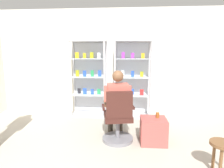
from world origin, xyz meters
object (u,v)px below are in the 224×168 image
at_px(wooden_stool, 222,149).
at_px(tea_glass, 158,115).
at_px(seated_shopkeeper, 117,101).
at_px(storage_crate, 153,131).
at_px(office_chair, 118,121).
at_px(display_cabinet_right, 132,78).
at_px(display_cabinet_left, 89,78).

bearing_deg(wooden_stool, tea_glass, 128.85).
xyz_separation_m(seated_shopkeeper, storage_crate, (0.65, -0.15, -0.49)).
xyz_separation_m(office_chair, wooden_stool, (1.39, -0.80, -0.04)).
height_order(display_cabinet_right, office_chair, display_cabinet_right).
relative_size(display_cabinet_right, office_chair, 1.98).
xyz_separation_m(display_cabinet_right, wooden_stool, (1.11, -2.30, -0.61)).
distance_m(storage_crate, tea_glass, 0.29).
bearing_deg(storage_crate, wooden_stool, -46.67).
height_order(display_cabinet_left, display_cabinet_right, same).
xyz_separation_m(storage_crate, wooden_stool, (0.77, -0.82, 0.13)).
bearing_deg(tea_glass, seated_shopkeeper, 172.20).
bearing_deg(office_chair, tea_glass, 5.04).
bearing_deg(seated_shopkeeper, tea_glass, -7.80).
height_order(seated_shopkeeper, tea_glass, seated_shopkeeper).
height_order(office_chair, tea_glass, office_chair).
relative_size(storage_crate, wooden_stool, 1.01).
xyz_separation_m(storage_crate, tea_glass, (0.07, 0.05, 0.28)).
xyz_separation_m(display_cabinet_left, tea_glass, (1.51, -1.43, -0.46)).
bearing_deg(storage_crate, office_chair, -178.93).
xyz_separation_m(display_cabinet_left, seated_shopkeeper, (0.79, -1.33, -0.25)).
distance_m(display_cabinet_right, storage_crate, 1.69).
xyz_separation_m(display_cabinet_right, seated_shopkeeper, (-0.31, -1.33, -0.25)).
height_order(seated_shopkeeper, wooden_stool, seated_shopkeeper).
relative_size(display_cabinet_left, tea_glass, 19.50).
height_order(display_cabinet_left, storage_crate, display_cabinet_left).
bearing_deg(tea_glass, display_cabinet_left, 136.57).
relative_size(office_chair, wooden_stool, 2.15).
bearing_deg(tea_glass, office_chair, -174.96).
height_order(tea_glass, wooden_stool, tea_glass).
xyz_separation_m(office_chair, tea_glass, (0.70, 0.06, 0.11)).
xyz_separation_m(display_cabinet_left, office_chair, (0.81, -1.49, -0.57)).
relative_size(display_cabinet_right, seated_shopkeeper, 1.47).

